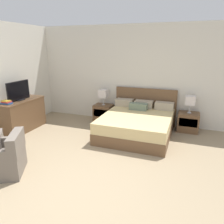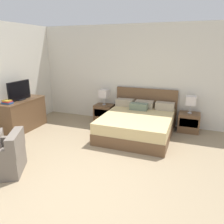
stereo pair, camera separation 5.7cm
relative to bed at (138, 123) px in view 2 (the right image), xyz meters
The scene contains 13 objects.
ground_plane 2.73m from the bed, 97.25° to the right, with size 11.02×11.02×0.00m, color #998466.
wall_back 1.54m from the bed, 108.76° to the left, with size 7.17×0.06×2.82m, color silver.
bed is the anchor object (origin of this frame).
nightstand_left 1.42m from the bed, 150.63° to the left, with size 0.55×0.45×0.51m.
nightstand_right 1.42m from the bed, 29.34° to the left, with size 0.55×0.45×0.51m.
table_lamp_left 1.52m from the bed, 150.58° to the left, with size 0.25×0.25×0.46m.
table_lamp_right 1.52m from the bed, 29.39° to the left, with size 0.25×0.25×0.46m.
dresser 3.13m from the bed, 165.87° to the right, with size 0.55×1.34×0.84m.
tv 3.23m from the bed, 165.40° to the right, with size 0.18×0.77×0.51m.
book_red_cover 3.33m from the bed, 158.21° to the right, with size 0.26×0.15×0.04m, color #234C8E.
book_blue_cover 3.32m from the bed, 158.13° to the right, with size 0.20×0.16×0.03m, color #B7282D.
book_small_top 3.35m from the bed, 158.27° to the right, with size 0.19×0.15×0.03m, color gold.
armchair_companion 3.17m from the bed, 124.39° to the right, with size 0.94×0.93×0.76m.
Camera 2 is at (1.61, -2.53, 2.21)m, focal length 35.00 mm.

